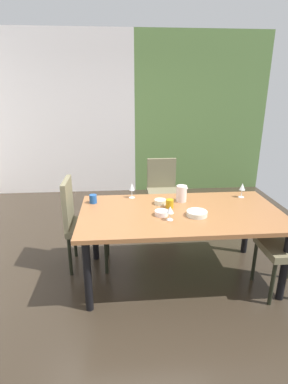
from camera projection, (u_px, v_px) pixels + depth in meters
name	position (u px, v px, depth m)	size (l,w,h in m)	color
ground_plane	(125.00, 276.00, 3.22)	(5.46, 5.91, 0.02)	#2F261C
back_panel_interior	(51.00, 116.00, 5.39)	(3.00, 0.10, 2.87)	silver
garden_window_panel	(200.00, 115.00, 5.60)	(2.46, 0.10, 2.87)	#55763D
dining_table	(181.00, 218.00, 2.99)	(2.00, 1.07, 0.75)	#925C35
chair_head_far	(162.00, 187.00, 4.35)	(0.44, 0.45, 0.94)	#6C6549
chair_left_far	(80.00, 219.00, 3.24)	(0.45, 0.44, 1.01)	#6C6549
wine_glass_south	(242.00, 187.00, 3.31)	(0.07, 0.07, 0.16)	silver
wine_glass_front	(132.00, 187.00, 3.29)	(0.06, 0.06, 0.17)	silver
wine_glass_near_window	(170.00, 210.00, 2.74)	(0.07, 0.07, 0.13)	silver
serving_bowl_center	(197.00, 213.00, 2.85)	(0.20, 0.20, 0.05)	silver
serving_bowl_north	(161.00, 213.00, 2.87)	(0.13, 0.13, 0.05)	silver
serving_bowl_rear	(160.00, 202.00, 3.15)	(0.12, 0.12, 0.05)	beige
cup_near_shelf	(170.00, 204.00, 3.04)	(0.08, 0.08, 0.09)	#B38615
cup_right	(93.00, 199.00, 3.17)	(0.08, 0.08, 0.09)	#1C4B92
pitcher_west	(182.00, 193.00, 3.20)	(0.12, 0.11, 0.18)	silver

